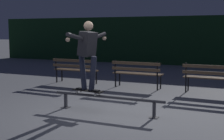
{
  "coord_description": "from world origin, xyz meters",
  "views": [
    {
      "loc": [
        2.95,
        -6.23,
        1.81
      ],
      "look_at": [
        -0.24,
        0.88,
        0.85
      ],
      "focal_mm": 51.33,
      "sensor_mm": 36.0,
      "label": 1
    }
  ],
  "objects": [
    {
      "name": "skateboard",
      "position": [
        -0.48,
        0.08,
        0.45
      ],
      "size": [
        0.8,
        0.33,
        0.09
      ],
      "color": "black",
      "rests_on": "grind_rail"
    },
    {
      "name": "ground_plane",
      "position": [
        0.0,
        0.0,
        0.0
      ],
      "size": [
        90.0,
        90.0,
        0.0
      ],
      "primitive_type": "plane",
      "color": "slate"
    },
    {
      "name": "hedge_backdrop",
      "position": [
        0.0,
        10.98,
        1.28
      ],
      "size": [
        24.0,
        1.2,
        2.57
      ],
      "primitive_type": "cube",
      "color": "#193D1E",
      "rests_on": "ground"
    },
    {
      "name": "park_bench_left_center",
      "position": [
        -0.42,
        3.18,
        0.54
      ],
      "size": [
        1.61,
        0.46,
        0.88
      ],
      "color": "black",
      "rests_on": "ground"
    },
    {
      "name": "park_bench_right_center",
      "position": [
        1.84,
        3.18,
        0.54
      ],
      "size": [
        1.61,
        0.46,
        0.88
      ],
      "color": "black",
      "rests_on": "ground"
    },
    {
      "name": "grind_rail",
      "position": [
        -0.0,
        0.08,
        0.29
      ],
      "size": [
        2.64,
        0.18,
        0.38
      ],
      "color": "#47474C",
      "rests_on": "ground"
    },
    {
      "name": "skateboarder",
      "position": [
        -0.48,
        0.08,
        1.39
      ],
      "size": [
        0.63,
        1.39,
        1.56
      ],
      "color": "black",
      "rests_on": "skateboard"
    },
    {
      "name": "park_bench_leftmost",
      "position": [
        -2.68,
        3.18,
        0.54
      ],
      "size": [
        1.61,
        0.46,
        0.88
      ],
      "color": "black",
      "rests_on": "ground"
    }
  ]
}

